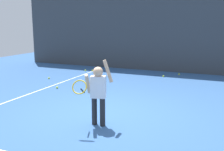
{
  "coord_description": "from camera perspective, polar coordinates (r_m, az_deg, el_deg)",
  "views": [
    {
      "loc": [
        2.5,
        -5.3,
        2.05
      ],
      "look_at": [
        0.11,
        0.25,
        0.85
      ],
      "focal_mm": 42.66,
      "sensor_mm": 36.0,
      "label": 1
    }
  ],
  "objects": [
    {
      "name": "ground_plane",
      "position": [
        6.21,
        -1.86,
        -8.06
      ],
      "size": [
        20.0,
        20.0,
        0.0
      ],
      "primitive_type": "plane",
      "color": "#335B93"
    },
    {
      "name": "court_line_sideline",
      "position": [
        8.43,
        -15.84,
        -3.26
      ],
      "size": [
        0.05,
        9.0,
        0.0
      ],
      "primitive_type": "cube",
      "color": "white",
      "rests_on": "ground"
    },
    {
      "name": "back_fence_windscreen",
      "position": [
        11.52,
        10.91,
        9.41
      ],
      "size": [
        13.59,
        0.08,
        3.44
      ],
      "primitive_type": "cube",
      "color": "#383D42",
      "rests_on": "ground"
    },
    {
      "name": "fence_post_0",
      "position": [
        14.54,
        -15.91,
        9.82
      ],
      "size": [
        0.09,
        0.09,
        3.59
      ],
      "primitive_type": "cylinder",
      "color": "slate",
      "rests_on": "ground"
    },
    {
      "name": "fence_post_1",
      "position": [
        12.72,
        -4.01,
        10.07
      ],
      "size": [
        0.09,
        0.09,
        3.59
      ],
      "primitive_type": "cylinder",
      "color": "slate",
      "rests_on": "ground"
    },
    {
      "name": "fence_post_2",
      "position": [
        11.58,
        10.99,
        9.78
      ],
      "size": [
        0.09,
        0.09,
        3.59
      ],
      "primitive_type": "cylinder",
      "color": "slate",
      "rests_on": "ground"
    },
    {
      "name": "tennis_player",
      "position": [
        5.3,
        -3.13,
        -3.27
      ],
      "size": [
        0.61,
        0.7,
        1.35
      ],
      "rotation": [
        0.0,
        0.0,
        0.25
      ],
      "color": "#232326",
      "rests_on": "ground"
    },
    {
      "name": "tennis_ball_0",
      "position": [
        7.45,
        -1.63,
        -4.49
      ],
      "size": [
        0.07,
        0.07,
        0.07
      ],
      "primitive_type": "sphere",
      "color": "#CCE033",
      "rests_on": "ground"
    },
    {
      "name": "tennis_ball_1",
      "position": [
        10.96,
        14.18,
        0.28
      ],
      "size": [
        0.07,
        0.07,
        0.07
      ],
      "primitive_type": "sphere",
      "color": "#CCE033",
      "rests_on": "ground"
    },
    {
      "name": "tennis_ball_2",
      "position": [
        11.53,
        -5.73,
        1.11
      ],
      "size": [
        0.07,
        0.07,
        0.07
      ],
      "primitive_type": "sphere",
      "color": "#CCE033",
      "rests_on": "ground"
    },
    {
      "name": "tennis_ball_5",
      "position": [
        11.49,
        -4.21,
        1.09
      ],
      "size": [
        0.07,
        0.07,
        0.07
      ],
      "primitive_type": "sphere",
      "color": "#CCE033",
      "rests_on": "ground"
    },
    {
      "name": "tennis_ball_6",
      "position": [
        8.64,
        -11.68,
        -2.52
      ],
      "size": [
        0.07,
        0.07,
        0.07
      ],
      "primitive_type": "sphere",
      "color": "#CCE033",
      "rests_on": "ground"
    },
    {
      "name": "tennis_ball_7",
      "position": [
        10.42,
        10.95,
        -0.14
      ],
      "size": [
        0.07,
        0.07,
        0.07
      ],
      "primitive_type": "sphere",
      "color": "#CCE033",
      "rests_on": "ground"
    },
    {
      "name": "tennis_ball_8",
      "position": [
        10.14,
        -13.36,
        -0.55
      ],
      "size": [
        0.07,
        0.07,
        0.07
      ],
      "primitive_type": "sphere",
      "color": "#CCE033",
      "rests_on": "ground"
    }
  ]
}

